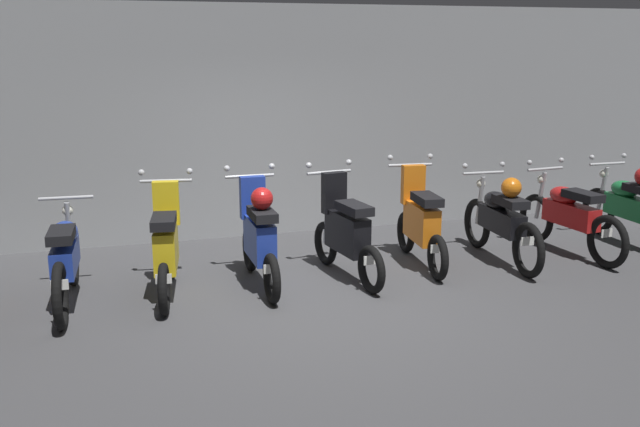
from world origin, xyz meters
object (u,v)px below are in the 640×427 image
(motorbike_slot_4, at_px, (259,236))
(motorbike_slot_7, at_px, (501,219))
(motorbike_slot_8, at_px, (569,216))
(motorbike_slot_2, at_px, (66,259))
(motorbike_slot_9, at_px, (631,206))
(motorbike_slot_3, at_px, (166,247))
(motorbike_slot_5, at_px, (346,232))
(motorbike_slot_6, at_px, (420,222))

(motorbike_slot_4, relative_size, motorbike_slot_7, 0.86)
(motorbike_slot_4, distance_m, motorbike_slot_8, 4.04)
(motorbike_slot_2, bearing_deg, motorbike_slot_8, 0.72)
(motorbike_slot_9, bearing_deg, motorbike_slot_4, -178.22)
(motorbike_slot_2, relative_size, motorbike_slot_4, 1.16)
(motorbike_slot_3, xyz_separation_m, motorbike_slot_4, (1.00, -0.00, 0.04))
(motorbike_slot_5, xyz_separation_m, motorbike_slot_8, (3.03, 0.07, -0.04))
(motorbike_slot_4, height_order, motorbike_slot_6, same)
(motorbike_slot_2, relative_size, motorbike_slot_8, 1.00)
(motorbike_slot_7, relative_size, motorbike_slot_8, 1.00)
(motorbike_slot_2, distance_m, motorbike_slot_6, 4.05)
(motorbike_slot_4, relative_size, motorbike_slot_6, 1.00)
(motorbike_slot_3, bearing_deg, motorbike_slot_6, 3.44)
(motorbike_slot_2, relative_size, motorbike_slot_6, 1.16)
(motorbike_slot_6, bearing_deg, motorbike_slot_3, -176.56)
(motorbike_slot_3, distance_m, motorbike_slot_8, 5.04)
(motorbike_slot_4, xyz_separation_m, motorbike_slot_9, (5.05, 0.16, -0.04))
(motorbike_slot_5, bearing_deg, motorbike_slot_7, 0.71)
(motorbike_slot_6, bearing_deg, motorbike_slot_9, -0.53)
(motorbike_slot_3, height_order, motorbike_slot_7, motorbike_slot_3)
(motorbike_slot_4, height_order, motorbike_slot_8, motorbike_slot_4)
(motorbike_slot_7, bearing_deg, motorbike_slot_6, 170.63)
(motorbike_slot_5, height_order, motorbike_slot_6, same)
(motorbike_slot_7, height_order, motorbike_slot_8, same)
(motorbike_slot_8, bearing_deg, motorbike_slot_9, 5.29)
(motorbike_slot_4, height_order, motorbike_slot_9, motorbike_slot_4)
(motorbike_slot_2, bearing_deg, motorbike_slot_3, 0.87)
(motorbike_slot_2, relative_size, motorbike_slot_3, 1.17)
(motorbike_slot_2, xyz_separation_m, motorbike_slot_4, (2.02, 0.01, 0.08))
(motorbike_slot_6, height_order, motorbike_slot_9, motorbike_slot_6)
(motorbike_slot_6, bearing_deg, motorbike_slot_7, -9.37)
(motorbike_slot_3, relative_size, motorbike_slot_4, 1.00)
(motorbike_slot_3, distance_m, motorbike_slot_5, 2.01)
(motorbike_slot_2, bearing_deg, motorbike_slot_6, 2.79)
(motorbike_slot_4, relative_size, motorbike_slot_8, 0.86)
(motorbike_slot_8, bearing_deg, motorbike_slot_7, -177.46)
(motorbike_slot_2, relative_size, motorbike_slot_9, 1.00)
(motorbike_slot_3, height_order, motorbike_slot_4, same)
(motorbike_slot_4, height_order, motorbike_slot_5, same)
(motorbike_slot_2, height_order, motorbike_slot_9, motorbike_slot_9)
(motorbike_slot_7, bearing_deg, motorbike_slot_2, -179.65)
(motorbike_slot_8, bearing_deg, motorbike_slot_3, -179.31)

